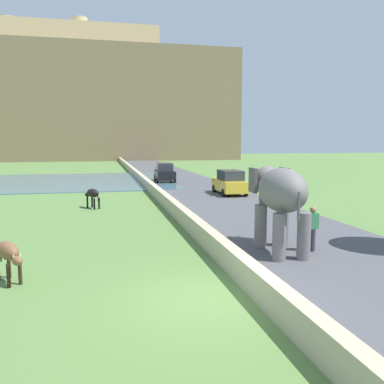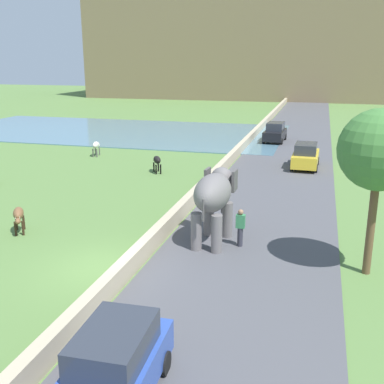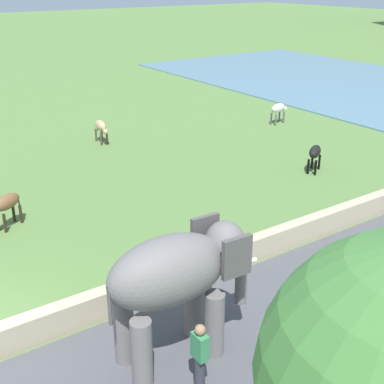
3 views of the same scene
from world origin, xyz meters
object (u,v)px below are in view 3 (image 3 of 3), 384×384
at_px(cow_brown, 6,204).
at_px(cow_black, 315,153).
at_px(elephant, 178,276).
at_px(person_beside_elephant, 200,357).
at_px(cow_white, 279,109).
at_px(cow_tan, 101,127).

bearing_deg(cow_brown, cow_black, 80.67).
xyz_separation_m(elephant, cow_brown, (-8.51, -1.22, -1.20)).
relative_size(person_beside_elephant, cow_white, 1.15).
xyz_separation_m(elephant, cow_black, (-6.47, 11.16, -1.20)).
distance_m(cow_tan, cow_white, 10.06).
height_order(cow_brown, cow_white, same).
height_order(person_beside_elephant, cow_black, person_beside_elephant).
relative_size(cow_black, cow_brown, 1.00).
bearing_deg(cow_black, person_beside_elephant, -56.22).
height_order(person_beside_elephant, cow_tan, person_beside_elephant).
relative_size(cow_brown, cow_white, 0.95).
xyz_separation_m(elephant, cow_tan, (-15.29, 5.42, -1.20)).
distance_m(person_beside_elephant, cow_tan, 17.39).
distance_m(person_beside_elephant, cow_brown, 9.71).
distance_m(elephant, cow_brown, 8.68).
relative_size(cow_black, cow_white, 0.96).
bearing_deg(person_beside_elephant, elephant, 167.65).
xyz_separation_m(cow_black, cow_white, (-6.53, 4.06, 0.00)).
bearing_deg(cow_brown, person_beside_elephant, 5.71).
height_order(elephant, cow_brown, elephant).
bearing_deg(person_beside_elephant, cow_black, 123.78).
xyz_separation_m(person_beside_elephant, cow_brown, (-9.66, -0.97, -0.04)).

